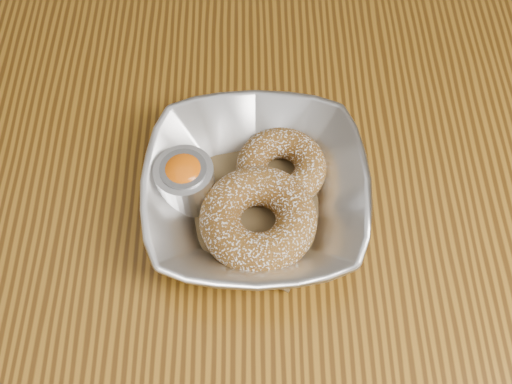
{
  "coord_description": "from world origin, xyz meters",
  "views": [
    {
      "loc": [
        0.0,
        -0.33,
        1.3
      ],
      "look_at": [
        0.0,
        -0.03,
        0.78
      ],
      "focal_mm": 42.0,
      "sensor_mm": 36.0,
      "label": 1
    }
  ],
  "objects_px": {
    "table": "(252,221)",
    "donut_front": "(258,219)",
    "serving_bowl": "(256,193)",
    "donut_back": "(281,167)",
    "ramekin": "(185,180)"
  },
  "relations": [
    {
      "from": "serving_bowl",
      "to": "donut_front",
      "type": "bearing_deg",
      "value": -86.44
    },
    {
      "from": "serving_bowl",
      "to": "donut_back",
      "type": "relative_size",
      "value": 2.4
    },
    {
      "from": "donut_back",
      "to": "ramekin",
      "type": "xyz_separation_m",
      "value": [
        -0.1,
        -0.02,
        0.01
      ]
    },
    {
      "from": "serving_bowl",
      "to": "ramekin",
      "type": "xyz_separation_m",
      "value": [
        -0.07,
        0.01,
        0.01
      ]
    },
    {
      "from": "donut_front",
      "to": "donut_back",
      "type": "bearing_deg",
      "value": 68.46
    },
    {
      "from": "donut_back",
      "to": "donut_front",
      "type": "distance_m",
      "value": 0.07
    },
    {
      "from": "serving_bowl",
      "to": "table",
      "type": "bearing_deg",
      "value": 98.07
    },
    {
      "from": "donut_back",
      "to": "serving_bowl",
      "type": "bearing_deg",
      "value": -129.85
    },
    {
      "from": "table",
      "to": "serving_bowl",
      "type": "height_order",
      "value": "serving_bowl"
    },
    {
      "from": "serving_bowl",
      "to": "donut_back",
      "type": "bearing_deg",
      "value": 50.15
    },
    {
      "from": "table",
      "to": "ramekin",
      "type": "xyz_separation_m",
      "value": [
        -0.07,
        -0.02,
        0.14
      ]
    },
    {
      "from": "table",
      "to": "ramekin",
      "type": "height_order",
      "value": "ramekin"
    },
    {
      "from": "donut_front",
      "to": "ramekin",
      "type": "height_order",
      "value": "ramekin"
    },
    {
      "from": "table",
      "to": "donut_front",
      "type": "relative_size",
      "value": 10.47
    },
    {
      "from": "donut_front",
      "to": "serving_bowl",
      "type": "bearing_deg",
      "value": 93.56
    }
  ]
}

